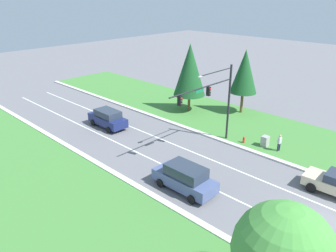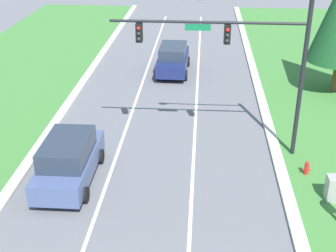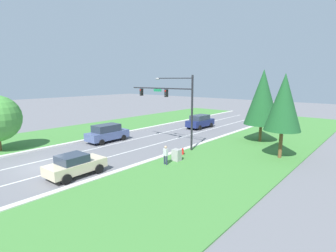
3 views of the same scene
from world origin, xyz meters
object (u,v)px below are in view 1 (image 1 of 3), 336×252
Objects in this scene: slate_blue_suv at (185,178)px; conifer_near_right_tree at (245,72)px; navy_suv at (108,118)px; pedestrian at (279,142)px; utility_cabinet at (265,142)px; fire_hydrant at (244,140)px; traffic_signal_mast at (214,96)px; conifer_far_right_tree at (190,70)px.

conifer_near_right_tree is (17.38, 6.09, 4.09)m from slate_blue_suv.
pedestrian is (7.31, -16.23, -0.07)m from navy_suv.
conifer_near_right_tree is at bearing -121.75° from pedestrian.
utility_cabinet is 1.56× the size of fire_hydrant.
slate_blue_suv is at bearing -102.58° from navy_suv.
fire_hydrant is at bearing -61.89° from navy_suv.
slate_blue_suv is at bearing -3.84° from pedestrian.
utility_cabinet is at bearing -3.94° from slate_blue_suv.
slate_blue_suv reaches higher than navy_suv.
navy_suv is 6.94× the size of fire_hydrant.
traffic_signal_mast is at bearing 146.54° from fire_hydrant.
slate_blue_suv is at bearing -140.45° from conifer_far_right_tree.
conifer_near_right_tree is (6.63, 8.20, 4.17)m from pedestrian.
slate_blue_suv is 10.95m from pedestrian.
conifer_near_right_tree is at bearing 17.05° from traffic_signal_mast.
utility_cabinet is (7.35, -14.81, -0.46)m from navy_suv.
conifer_far_right_tree reaches higher than traffic_signal_mast.
conifer_near_right_tree reaches higher than traffic_signal_mast.
navy_suv is at bearing 116.39° from utility_cabinet.
slate_blue_suv is 4.55× the size of utility_cabinet.
navy_suv is 0.59× the size of conifer_far_right_tree.
utility_cabinet is 0.65× the size of pedestrian.
fire_hydrant is at bearing -146.09° from conifer_near_right_tree.
pedestrian is at bearing -128.98° from conifer_near_right_tree.
fire_hydrant is (-0.73, 1.85, -0.20)m from utility_cabinet.
navy_suv is at bearing 163.88° from conifer_far_right_tree.
slate_blue_suv is at bearing -157.63° from traffic_signal_mast.
conifer_near_right_tree reaches higher than slate_blue_suv.
navy_suv is 16.54m from utility_cabinet.
traffic_signal_mast reaches higher than slate_blue_suv.
traffic_signal_mast is at bearing -127.44° from conifer_far_right_tree.
navy_suv is at bearing -58.51° from pedestrian.
utility_cabinet is 10.50m from conifer_near_right_tree.
conifer_near_right_tree reaches higher than pedestrian.
slate_blue_suv is 0.65× the size of conifer_near_right_tree.
conifer_far_right_tree reaches higher than navy_suv.
conifer_far_right_tree is at bearing -15.06° from navy_suv.
pedestrian is (-0.04, -1.42, 0.39)m from utility_cabinet.
conifer_far_right_tree is (6.28, 8.21, 0.07)m from traffic_signal_mast.
slate_blue_suv is at bearing 176.38° from utility_cabinet.
navy_suv reaches higher than pedestrian.
utility_cabinet is at bearing -84.24° from pedestrian.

